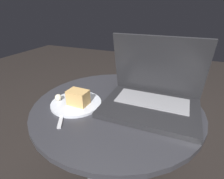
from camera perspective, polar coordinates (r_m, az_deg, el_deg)
table at (r=0.77m, az=1.38°, el=-17.07°), size 0.61×0.61×0.58m
laptop at (r=0.63m, az=13.12°, el=-1.26°), size 0.33×0.24×0.24m
beer_glass at (r=0.77m, az=6.83°, el=8.59°), size 0.08×0.08×0.21m
snack_plate at (r=0.65m, az=-11.56°, el=-3.53°), size 0.18×0.18×0.06m
fork at (r=0.64m, az=-15.54°, el=-6.04°), size 0.11×0.17×0.00m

